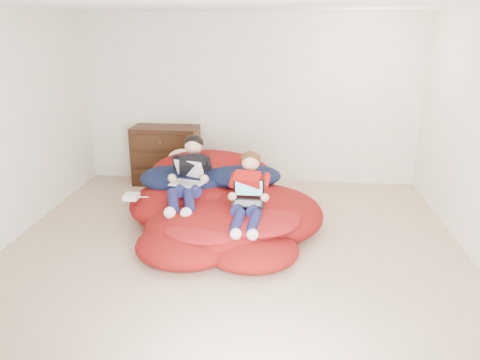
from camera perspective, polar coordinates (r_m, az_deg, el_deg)
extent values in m
cube|color=#C3A78B|center=(5.11, -0.97, -10.18)|extent=(5.10, 5.10, 0.25)
cube|color=white|center=(7.07, 1.22, 9.72)|extent=(5.10, 0.02, 2.50)
cube|color=white|center=(2.28, -8.15, -9.89)|extent=(5.10, 0.02, 2.50)
cube|color=white|center=(4.49, -1.17, 20.82)|extent=(5.10, 5.10, 0.02)
cube|color=#321B0E|center=(7.18, -8.97, 3.01)|extent=(0.99, 0.52, 0.88)
cube|color=#321B0E|center=(7.02, -9.36, 0.39)|extent=(0.88, 0.05, 0.21)
cylinder|color=#4C3F26|center=(7.00, -9.40, 0.34)|extent=(0.03, 0.06, 0.03)
cube|color=#321B0E|center=(6.94, -9.47, 2.45)|extent=(0.88, 0.05, 0.21)
cylinder|color=#4C3F26|center=(6.93, -9.52, 2.41)|extent=(0.03, 0.06, 0.03)
cube|color=#321B0E|center=(6.88, -9.59, 4.56)|extent=(0.88, 0.05, 0.21)
cylinder|color=#4C3F26|center=(6.86, -9.63, 4.52)|extent=(0.03, 0.06, 0.03)
ellipsoid|color=maroon|center=(5.79, -5.95, -2.97)|extent=(1.52, 1.36, 0.55)
ellipsoid|color=maroon|center=(5.54, 2.19, -4.11)|extent=(1.54, 1.50, 0.56)
ellipsoid|color=maroon|center=(5.20, -2.57, -5.90)|extent=(1.68, 1.34, 0.54)
ellipsoid|color=maroon|center=(4.96, -6.51, -7.82)|extent=(1.08, 0.99, 0.36)
ellipsoid|color=maroon|center=(4.85, 1.40, -8.47)|extent=(0.98, 0.90, 0.32)
ellipsoid|color=maroon|center=(6.18, -3.52, 0.28)|extent=(1.68, 0.74, 0.74)
ellipsoid|color=#10193B|center=(5.96, -6.66, 0.29)|extent=(1.15, 0.94, 0.29)
ellipsoid|color=#10193B|center=(5.88, -0.20, 0.59)|extent=(1.07, 0.75, 0.26)
ellipsoid|color=maroon|center=(5.07, 1.89, -4.62)|extent=(0.99, 0.99, 0.18)
ellipsoid|color=maroon|center=(4.96, -3.96, -5.67)|extent=(0.95, 0.86, 0.17)
ellipsoid|color=beige|center=(6.30, -6.97, 2.63)|extent=(0.40, 0.25, 0.25)
cube|color=black|center=(5.69, -5.91, 1.25)|extent=(0.41, 0.49, 0.44)
sphere|color=tan|center=(5.77, -5.70, 4.14)|extent=(0.22, 0.22, 0.22)
ellipsoid|color=black|center=(5.79, -5.66, 4.58)|extent=(0.24, 0.23, 0.19)
cylinder|color=#151641|center=(5.46, -7.42, -1.13)|extent=(0.23, 0.38, 0.20)
cylinder|color=#151641|center=(5.18, -8.14, -2.60)|extent=(0.21, 0.36, 0.23)
sphere|color=white|center=(5.05, -8.57, -3.96)|extent=(0.13, 0.13, 0.13)
cylinder|color=#151641|center=(5.42, -5.57, -1.19)|extent=(0.23, 0.38, 0.20)
cylinder|color=#151641|center=(5.15, -6.20, -2.68)|extent=(0.21, 0.36, 0.23)
sphere|color=white|center=(5.01, -6.57, -4.06)|extent=(0.13, 0.13, 0.13)
cube|color=red|center=(5.21, 1.19, -0.91)|extent=(0.34, 0.39, 0.43)
sphere|color=tan|center=(5.24, 1.30, 2.19)|extent=(0.20, 0.20, 0.20)
ellipsoid|color=#482A13|center=(5.25, 1.32, 2.63)|extent=(0.22, 0.21, 0.17)
cylinder|color=#151641|center=(5.02, 0.01, -3.52)|extent=(0.18, 0.34, 0.18)
cylinder|color=#151641|center=(4.76, -0.31, -5.14)|extent=(0.16, 0.33, 0.21)
sphere|color=white|center=(4.64, -0.52, -6.59)|extent=(0.12, 0.12, 0.12)
cylinder|color=#151641|center=(5.01, 1.90, -3.59)|extent=(0.18, 0.34, 0.18)
cylinder|color=#151641|center=(4.75, 1.68, -5.21)|extent=(0.16, 0.33, 0.21)
sphere|color=white|center=(4.62, 1.54, -6.67)|extent=(0.12, 0.12, 0.12)
cube|color=white|center=(5.43, -6.49, -0.44)|extent=(0.41, 0.34, 0.01)
cube|color=gray|center=(5.42, -6.52, -0.39)|extent=(0.33, 0.21, 0.00)
cube|color=white|center=(5.56, -6.18, 1.31)|extent=(0.37, 0.21, 0.23)
cube|color=#406CDB|center=(5.55, -6.19, 1.32)|extent=(0.32, 0.17, 0.18)
cube|color=black|center=(5.00, 0.97, -2.84)|extent=(0.34, 0.24, 0.01)
cube|color=gray|center=(4.99, 0.96, -2.79)|extent=(0.29, 0.14, 0.00)
cube|color=black|center=(5.09, 1.10, -0.98)|extent=(0.34, 0.08, 0.23)
cube|color=teal|center=(5.08, 1.09, -0.99)|extent=(0.30, 0.06, 0.19)
cube|color=white|center=(5.58, -13.10, -1.99)|extent=(0.17, 0.17, 0.06)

